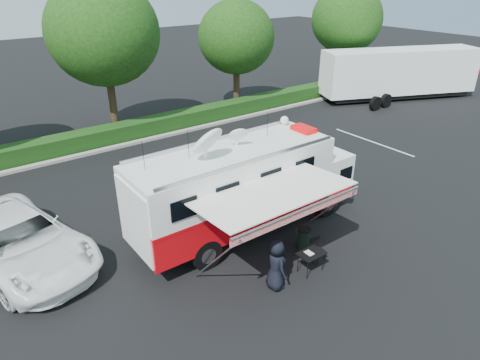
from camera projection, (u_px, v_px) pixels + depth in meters
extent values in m
plane|color=black|center=(248.00, 228.00, 16.58)|extent=(120.00, 120.00, 0.00)
cube|color=#9E998E|center=(191.00, 129.00, 26.60)|extent=(60.00, 0.35, 0.15)
cube|color=black|center=(183.00, 119.00, 27.06)|extent=(60.00, 1.20, 1.00)
cylinder|color=black|center=(112.00, 96.00, 24.87)|extent=(0.44, 0.44, 4.80)
ellipsoid|color=#14380F|center=(103.00, 32.00, 23.29)|extent=(6.14, 6.14, 5.84)
cylinder|color=black|center=(236.00, 81.00, 29.86)|extent=(0.44, 0.44, 4.00)
ellipsoid|color=#14380F|center=(236.00, 37.00, 28.55)|extent=(5.12, 5.12, 4.86)
cylinder|color=black|center=(343.00, 60.00, 35.66)|extent=(0.44, 0.44, 4.40)
ellipsoid|color=#14380F|center=(347.00, 19.00, 34.22)|extent=(5.63, 5.63, 5.35)
cube|color=silver|center=(52.00, 251.00, 15.25)|extent=(0.12, 5.50, 0.01)
cube|color=silver|center=(196.00, 202.00, 18.47)|extent=(0.12, 5.50, 0.01)
cube|color=silver|center=(297.00, 167.00, 21.68)|extent=(0.12, 5.50, 0.01)
cube|color=silver|center=(373.00, 142.00, 24.89)|extent=(0.12, 5.50, 0.01)
cube|color=black|center=(248.00, 216.00, 16.34)|extent=(8.55, 1.39, 0.30)
cylinder|color=black|center=(327.00, 203.00, 17.25)|extent=(1.09, 0.32, 1.09)
cylinder|color=black|center=(290.00, 184.00, 18.83)|extent=(1.09, 0.32, 1.09)
cylinder|color=black|center=(206.00, 254.00, 14.17)|extent=(1.09, 0.32, 1.09)
cylinder|color=black|center=(174.00, 226.00, 15.74)|extent=(1.09, 0.32, 1.09)
cube|color=silver|center=(329.00, 183.00, 18.74)|extent=(0.20, 2.49, 0.40)
cube|color=white|center=(319.00, 168.00, 17.92)|extent=(1.39, 2.49, 1.69)
cube|color=red|center=(318.00, 181.00, 18.18)|extent=(1.41, 2.51, 0.55)
cube|color=black|center=(331.00, 158.00, 18.13)|extent=(0.12, 2.19, 0.70)
cube|color=red|center=(233.00, 205.00, 15.63)|extent=(7.56, 2.49, 1.19)
cube|color=red|center=(233.00, 190.00, 15.37)|extent=(7.58, 2.51, 0.10)
cube|color=white|center=(233.00, 172.00, 15.04)|extent=(7.56, 2.49, 1.39)
cube|color=white|center=(232.00, 152.00, 14.71)|extent=(7.56, 2.49, 0.08)
cube|color=#CC0505|center=(304.00, 129.00, 16.46)|extent=(0.55, 0.94, 0.16)
sphere|color=white|center=(284.00, 120.00, 17.08)|extent=(0.34, 0.34, 0.34)
ellipsoid|color=white|center=(207.00, 141.00, 13.71)|extent=(1.19, 1.19, 0.36)
ellipsoid|color=white|center=(238.00, 134.00, 14.85)|extent=(0.70, 0.70, 0.20)
cylinder|color=black|center=(143.00, 156.00, 13.12)|extent=(0.02, 0.02, 0.99)
cylinder|color=black|center=(188.00, 145.00, 13.98)|extent=(0.02, 0.02, 0.99)
cylinder|color=black|center=(268.00, 125.00, 15.79)|extent=(0.02, 0.02, 0.99)
cube|color=white|center=(274.00, 193.00, 13.07)|extent=(4.97, 2.38, 0.21)
cube|color=red|center=(300.00, 214.00, 12.31)|extent=(4.97, 0.04, 0.28)
cylinder|color=#B2B2B7|center=(301.00, 210.00, 12.24)|extent=(4.97, 0.07, 0.07)
cylinder|color=#B2B2B7|center=(216.00, 260.00, 12.47)|extent=(0.05, 2.57, 2.87)
cylinder|color=#B2B2B7|center=(322.00, 213.00, 14.86)|extent=(0.05, 2.57, 2.87)
imported|color=white|center=(26.00, 263.00, 14.63)|extent=(4.46, 6.98, 1.79)
imported|color=black|center=(275.00, 287.00, 13.53)|extent=(0.66, 0.91, 1.72)
cube|color=black|center=(311.00, 254.00, 13.92)|extent=(0.87, 0.62, 0.04)
cylinder|color=black|center=(308.00, 270.00, 13.73)|extent=(0.02, 0.02, 0.71)
cylinder|color=black|center=(298.00, 263.00, 14.05)|extent=(0.02, 0.02, 0.71)
cylinder|color=black|center=(323.00, 262.00, 14.11)|extent=(0.02, 0.02, 0.71)
cylinder|color=black|center=(313.00, 255.00, 14.43)|extent=(0.02, 0.02, 0.71)
cube|color=silver|center=(309.00, 253.00, 13.92)|extent=(0.22, 0.30, 0.01)
cube|color=black|center=(318.00, 251.00, 14.57)|extent=(0.44, 0.44, 0.04)
cube|color=black|center=(315.00, 243.00, 14.61)|extent=(0.41, 0.07, 0.45)
cylinder|color=black|center=(318.00, 260.00, 14.45)|extent=(0.02, 0.02, 0.41)
cylinder|color=black|center=(311.00, 255.00, 14.69)|extent=(0.02, 0.02, 0.41)
cylinder|color=black|center=(325.00, 256.00, 14.63)|extent=(0.02, 0.02, 0.41)
cylinder|color=black|center=(318.00, 252.00, 14.86)|extent=(0.02, 0.02, 0.41)
cylinder|color=black|center=(304.00, 238.00, 15.37)|extent=(0.45, 0.45, 0.69)
cylinder|color=black|center=(305.00, 230.00, 15.21)|extent=(0.48, 0.48, 0.04)
cube|color=white|center=(400.00, 71.00, 32.47)|extent=(12.01, 7.07, 3.20)
cube|color=#B20C0C|center=(414.00, 74.00, 31.56)|extent=(10.48, 4.57, 0.50)
cube|color=black|center=(396.00, 94.00, 33.24)|extent=(10.97, 6.39, 0.30)
cylinder|color=black|center=(375.00, 103.00, 30.24)|extent=(1.00, 0.30, 1.00)
cylinder|color=black|center=(351.00, 97.00, 31.83)|extent=(1.00, 0.30, 1.00)
cylinder|color=black|center=(386.00, 101.00, 30.89)|extent=(1.00, 0.30, 1.00)
cylinder|color=black|center=(361.00, 94.00, 32.47)|extent=(1.00, 0.30, 1.00)
cylinder|color=black|center=(441.00, 86.00, 34.80)|extent=(1.00, 0.30, 1.00)
cylinder|color=black|center=(417.00, 81.00, 36.38)|extent=(1.00, 0.30, 1.00)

